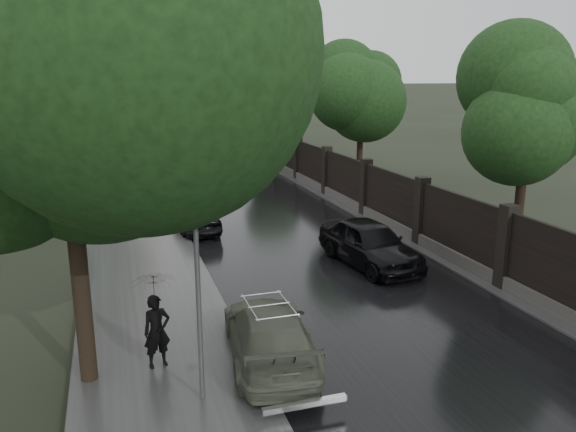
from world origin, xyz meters
The scene contains 17 objects.
ground centered at (0.00, 0.00, 0.00)m, with size 800.00×800.00×0.00m, color black.
road centered at (0.00, 190.00, 0.01)m, with size 8.00×420.00×0.02m, color black.
sidewalk_left centered at (-6.00, 190.00, 0.08)m, with size 4.00×420.00×0.16m, color #2D2D2D.
verge_right centered at (5.50, 190.00, 0.04)m, with size 3.00×420.00×0.08m, color #2D2D2D.
fence_right centered at (4.60, 32.01, 1.01)m, with size 0.45×75.72×2.70m.
tree_left_near centered at (-7.60, 3.00, 6.42)m, with size 5.44×5.44×9.16m.
tree_left_far centered at (-8.00, 30.00, 5.24)m, with size 4.25×4.25×7.39m.
tree_right_a centered at (7.50, 8.00, 4.95)m, with size 4.08×4.08×7.01m.
tree_right_b centered at (7.50, 22.00, 4.95)m, with size 4.08×4.08×7.01m.
tree_right_c centered at (7.50, 40.00, 4.95)m, with size 4.08×4.08×7.01m.
lamp_post centered at (-5.40, 1.50, 2.67)m, with size 0.25×0.12×5.11m.
traffic_light centered at (-4.30, 24.99, 2.40)m, with size 0.16×0.32×4.00m.
stalinist_tower centered at (0.00, 300.00, 38.38)m, with size 92.00×30.00×159.00m.
volga_sedan centered at (-3.60, 2.88, 0.67)m, with size 1.87×4.60×1.34m, color #4E5342.
hatchback_left centered at (-3.60, 14.66, 0.69)m, with size 1.62×4.02×1.37m, color black.
car_right_near centered at (1.60, 8.33, 0.80)m, with size 1.90×4.72×1.61m, color black.
pedestrian_umbrella centered at (-6.12, 3.11, 1.90)m, with size 1.16×1.18×2.62m.
Camera 1 is at (-6.83, -8.66, 6.51)m, focal length 35.00 mm.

